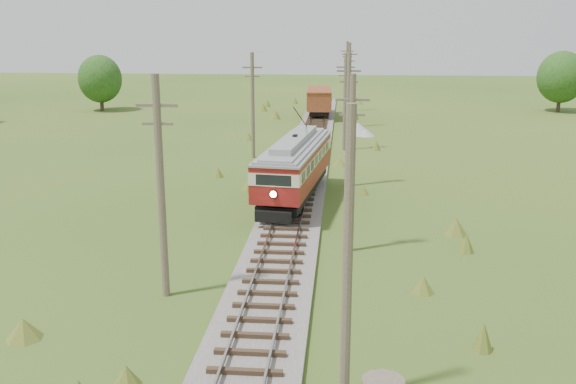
{
  "coord_description": "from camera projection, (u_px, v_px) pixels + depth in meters",
  "views": [
    {
      "loc": [
        2.89,
        -11.88,
        10.82
      ],
      "look_at": [
        0.0,
        21.46,
        2.01
      ],
      "focal_mm": 40.0,
      "sensor_mm": 36.0,
      "label": 1
    }
  ],
  "objects": [
    {
      "name": "utility_pole_l_b",
      "position": [
        253.0,
        105.0,
        52.22
      ],
      "size": [
        1.6,
        0.3,
        8.6
      ],
      "color": "brown",
      "rests_on": "ground"
    },
    {
      "name": "utility_pole_l_a",
      "position": [
        161.0,
        186.0,
        25.17
      ],
      "size": [
        1.6,
        0.3,
        9.0
      ],
      "color": "brown",
      "rests_on": "ground"
    },
    {
      "name": "streetcar",
      "position": [
        295.0,
        163.0,
        39.21
      ],
      "size": [
        4.16,
        12.15,
        5.5
      ],
      "rotation": [
        0.0,
        0.0,
        -0.12
      ],
      "color": "black",
      "rests_on": "ground"
    },
    {
      "name": "tree_mid_a",
      "position": [
        100.0,
        79.0,
        81.27
      ],
      "size": [
        5.46,
        5.46,
        7.03
      ],
      "color": "#38281C",
      "rests_on": "ground"
    },
    {
      "name": "utility_pole_r_5",
      "position": [
        349.0,
        84.0,
        67.9
      ],
      "size": [
        1.6,
        0.3,
        8.9
      ],
      "color": "brown",
      "rests_on": "ground"
    },
    {
      "name": "tree_mid_b",
      "position": [
        561.0,
        77.0,
        80.19
      ],
      "size": [
        5.88,
        5.88,
        7.57
      ],
      "color": "#38281C",
      "rests_on": "ground"
    },
    {
      "name": "gondola",
      "position": [
        319.0,
        100.0,
        75.61
      ],
      "size": [
        3.06,
        8.59,
        2.82
      ],
      "rotation": [
        0.0,
        0.0,
        0.03
      ],
      "color": "black",
      "rests_on": "ground"
    },
    {
      "name": "utility_pole_r_4",
      "position": [
        345.0,
        101.0,
        55.48
      ],
      "size": [
        1.6,
        0.3,
        8.4
      ],
      "color": "brown",
      "rests_on": "ground"
    },
    {
      "name": "utility_pole_r_2",
      "position": [
        351.0,
        163.0,
        30.38
      ],
      "size": [
        1.6,
        0.3,
        8.6
      ],
      "color": "brown",
      "rests_on": "ground"
    },
    {
      "name": "gravel_pile",
      "position": [
        359.0,
        129.0,
        64.35
      ],
      "size": [
        3.23,
        3.42,
        1.17
      ],
      "color": "gray",
      "rests_on": "ground"
    },
    {
      "name": "railbed_main",
      "position": [
        303.0,
        173.0,
        47.14
      ],
      "size": [
        3.6,
        96.0,
        0.57
      ],
      "color": "#605B54",
      "rests_on": "ground"
    },
    {
      "name": "utility_pole_r_3",
      "position": [
        348.0,
        119.0,
        42.86
      ],
      "size": [
        1.6,
        0.3,
        9.0
      ],
      "color": "brown",
      "rests_on": "ground"
    },
    {
      "name": "utility_pole_r_1",
      "position": [
        348.0,
        261.0,
        17.87
      ],
      "size": [
        0.3,
        0.3,
        8.8
      ],
      "color": "brown",
      "rests_on": "ground"
    },
    {
      "name": "utility_pole_r_6",
      "position": [
        347.0,
        76.0,
        80.47
      ],
      "size": [
        1.6,
        0.3,
        8.7
      ],
      "color": "brown",
      "rests_on": "ground"
    }
  ]
}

